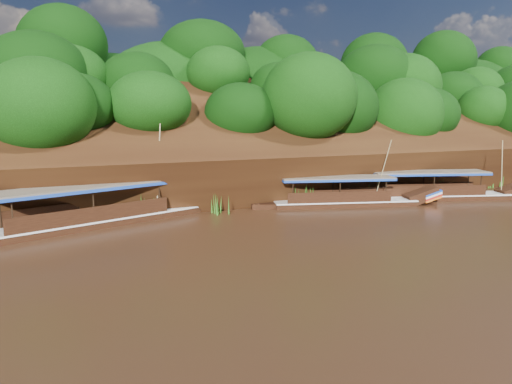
# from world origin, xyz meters

# --- Properties ---
(ground) EXTENTS (160.00, 160.00, 0.00)m
(ground) POSITION_xyz_m (0.00, 0.00, 0.00)
(ground) COLOR black
(ground) RESTS_ON ground
(riverbank) EXTENTS (120.00, 30.06, 19.40)m
(riverbank) POSITION_xyz_m (-0.01, 22.73, 1.89)
(riverbank) COLOR black
(riverbank) RESTS_ON ground
(boat_0) EXTENTS (13.82, 6.03, 5.13)m
(boat_0) POSITION_xyz_m (11.70, 7.06, 0.51)
(boat_0) COLOR black
(boat_0) RESTS_ON ground
(boat_1) EXTENTS (12.60, 5.24, 5.33)m
(boat_1) POSITION_xyz_m (3.31, 7.75, 0.49)
(boat_1) COLOR black
(boat_1) RESTS_ON ground
(boat_2) EXTENTS (16.06, 7.27, 6.81)m
(boat_2) POSITION_xyz_m (-13.95, 8.93, 0.58)
(boat_2) COLOR black
(boat_2) RESTS_ON ground
(reeds) EXTENTS (50.49, 2.39, 2.30)m
(reeds) POSITION_xyz_m (-3.61, 9.42, 0.91)
(reeds) COLOR #2F681A
(reeds) RESTS_ON ground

